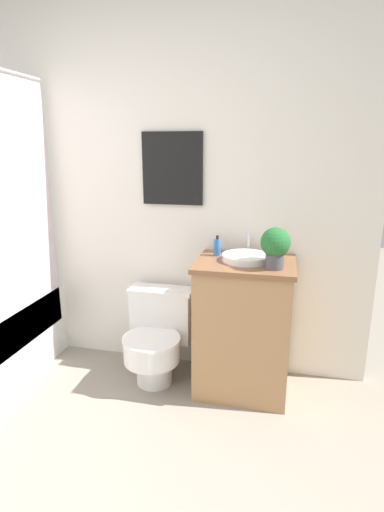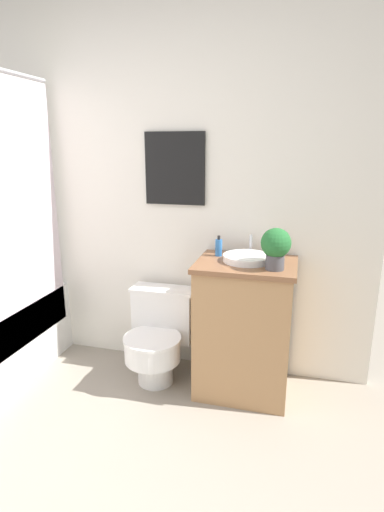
# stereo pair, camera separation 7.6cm
# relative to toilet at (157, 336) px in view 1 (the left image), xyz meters

# --- Properties ---
(wall_back) EXTENTS (3.42, 0.07, 2.50)m
(wall_back) POSITION_rel_toilet_xyz_m (-0.32, 0.28, 0.94)
(wall_back) COLOR silver
(wall_back) RESTS_ON ground_plane
(toilet) EXTENTS (0.44, 0.51, 0.61)m
(toilet) POSITION_rel_toilet_xyz_m (0.00, 0.00, 0.00)
(toilet) COLOR white
(toilet) RESTS_ON ground_plane
(vanity) EXTENTS (0.60, 0.48, 0.87)m
(vanity) POSITION_rel_toilet_xyz_m (0.58, 0.00, 0.13)
(vanity) COLOR #AD7F51
(vanity) RESTS_ON ground_plane
(sink) EXTENTS (0.29, 0.33, 0.13)m
(sink) POSITION_rel_toilet_xyz_m (0.58, 0.02, 0.58)
(sink) COLOR white
(sink) RESTS_ON vanity
(soap_bottle) EXTENTS (0.04, 0.04, 0.13)m
(soap_bottle) POSITION_rel_toilet_xyz_m (0.39, 0.10, 0.62)
(soap_bottle) COLOR #2D6BB2
(soap_bottle) RESTS_ON vanity
(potted_plant) EXTENTS (0.17, 0.17, 0.24)m
(potted_plant) POSITION_rel_toilet_xyz_m (0.75, -0.10, 0.70)
(potted_plant) COLOR #4C4C51
(potted_plant) RESTS_ON vanity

